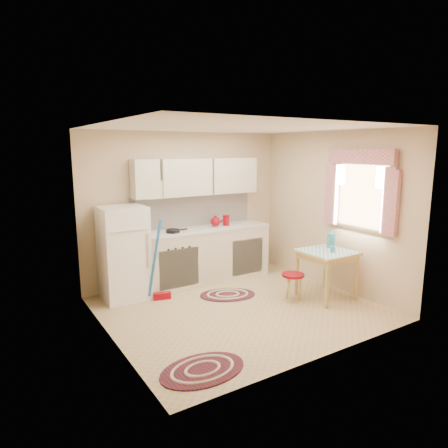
% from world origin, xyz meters
% --- Properties ---
extents(room_shell, '(3.64, 3.60, 2.52)m').
position_xyz_m(room_shell, '(0.16, 0.24, 1.60)').
color(room_shell, tan).
rests_on(room_shell, ground).
extents(fridge, '(0.65, 0.60, 1.40)m').
position_xyz_m(fridge, '(-1.23, 1.25, 0.70)').
color(fridge, white).
rests_on(fridge, ground).
extents(broom, '(0.30, 0.19, 1.20)m').
position_xyz_m(broom, '(-0.78, 0.90, 0.60)').
color(broom, '#1C5FAF').
rests_on(broom, ground).
extents(base_cabinets, '(2.25, 0.60, 0.88)m').
position_xyz_m(base_cabinets, '(0.19, 1.30, 0.44)').
color(base_cabinets, beige).
rests_on(base_cabinets, ground).
extents(countertop, '(2.27, 0.62, 0.04)m').
position_xyz_m(countertop, '(0.19, 1.30, 0.90)').
color(countertop, silver).
rests_on(countertop, base_cabinets).
extents(frying_pan, '(0.22, 0.22, 0.05)m').
position_xyz_m(frying_pan, '(-0.42, 1.25, 0.94)').
color(frying_pan, black).
rests_on(frying_pan, countertop).
extents(red_kettle, '(0.23, 0.22, 0.18)m').
position_xyz_m(red_kettle, '(0.40, 1.30, 1.01)').
color(red_kettle, maroon).
rests_on(red_kettle, countertop).
extents(red_canister, '(0.13, 0.13, 0.16)m').
position_xyz_m(red_canister, '(0.61, 1.30, 1.00)').
color(red_canister, maroon).
rests_on(red_canister, countertop).
extents(table, '(0.72, 0.72, 0.72)m').
position_xyz_m(table, '(1.35, -0.35, 0.36)').
color(table, tan).
rests_on(table, ground).
extents(stool, '(0.37, 0.37, 0.42)m').
position_xyz_m(stool, '(0.82, -0.20, 0.21)').
color(stool, maroon).
rests_on(stool, ground).
extents(coffee_pot, '(0.19, 0.18, 0.31)m').
position_xyz_m(coffee_pot, '(1.55, -0.23, 0.87)').
color(coffee_pot, teal).
rests_on(coffee_pot, table).
extents(mug, '(0.08, 0.08, 0.10)m').
position_xyz_m(mug, '(1.35, -0.45, 0.77)').
color(mug, teal).
rests_on(mug, table).
extents(rug_center, '(1.01, 0.86, 0.02)m').
position_xyz_m(rug_center, '(0.14, 0.51, 0.01)').
color(rug_center, maroon).
rests_on(rug_center, ground).
extents(rug_left, '(0.93, 0.62, 0.02)m').
position_xyz_m(rug_left, '(-1.23, -1.15, 0.01)').
color(rug_left, maroon).
rests_on(rug_left, ground).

